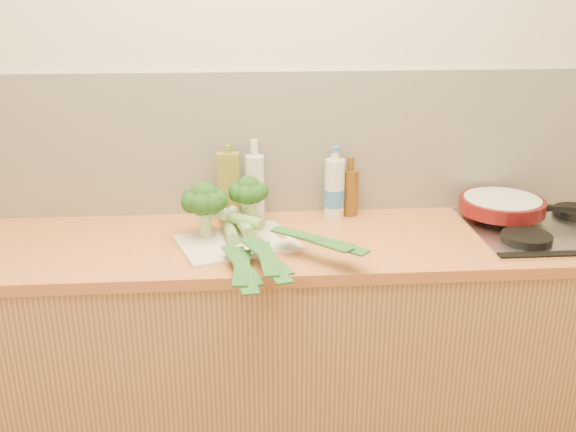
{
  "coord_description": "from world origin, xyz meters",
  "views": [
    {
      "loc": [
        -0.09,
        -0.88,
        1.74
      ],
      "look_at": [
        0.06,
        1.1,
        1.02
      ],
      "focal_mm": 40.0,
      "sensor_mm": 36.0,
      "label": 1
    }
  ],
  "objects": [
    {
      "name": "amber_bottle",
      "position": [
        0.32,
        1.43,
        0.99
      ],
      "size": [
        0.06,
        0.06,
        0.23
      ],
      "color": "#5E3C11",
      "rests_on": "counter"
    },
    {
      "name": "chopping_board",
      "position": [
        -0.11,
        1.16,
        0.91
      ],
      "size": [
        0.45,
        0.39,
        0.01
      ],
      "primitive_type": "cube",
      "rotation": [
        0.0,
        0.0,
        0.33
      ],
      "color": "beige",
      "rests_on": "counter"
    },
    {
      "name": "leek_front",
      "position": [
        -0.13,
        1.14,
        0.93
      ],
      "size": [
        0.15,
        0.72,
        0.04
      ],
      "rotation": [
        0.0,
        0.0,
        0.13
      ],
      "color": "white",
      "rests_on": "chopping_board"
    },
    {
      "name": "leek_back",
      "position": [
        -0.02,
        1.15,
        0.97
      ],
      "size": [
        0.53,
        0.47,
        0.04
      ],
      "rotation": [
        0.0,
        0.0,
        0.85
      ],
      "color": "white",
      "rests_on": "chopping_board"
    },
    {
      "name": "glass_bottle",
      "position": [
        -0.05,
        1.39,
        1.03
      ],
      "size": [
        0.07,
        0.07,
        0.31
      ],
      "color": "silver",
      "rests_on": "counter"
    },
    {
      "name": "room_shell",
      "position": [
        0.0,
        1.49,
        1.17
      ],
      "size": [
        3.5,
        3.5,
        3.5
      ],
      "color": "beige",
      "rests_on": "ground"
    },
    {
      "name": "water_bottle",
      "position": [
        0.25,
        1.4,
        1.01
      ],
      "size": [
        0.08,
        0.08,
        0.26
      ],
      "color": "silver",
      "rests_on": "counter"
    },
    {
      "name": "counter",
      "position": [
        0.0,
        1.2,
        0.45
      ],
      "size": [
        3.2,
        0.62,
        0.9
      ],
      "color": "tan",
      "rests_on": "ground"
    },
    {
      "name": "broccoli_left",
      "position": [
        -0.22,
        1.21,
        1.04
      ],
      "size": [
        0.16,
        0.16,
        0.2
      ],
      "color": "#A7C874",
      "rests_on": "chopping_board"
    },
    {
      "name": "leek_mid",
      "position": [
        -0.07,
        1.11,
        0.95
      ],
      "size": [
        0.2,
        0.64,
        0.04
      ],
      "rotation": [
        0.0,
        0.0,
        0.23
      ],
      "color": "white",
      "rests_on": "chopping_board"
    },
    {
      "name": "oil_tin",
      "position": [
        -0.14,
        1.41,
        1.03
      ],
      "size": [
        0.08,
        0.05,
        0.29
      ],
      "color": "olive",
      "rests_on": "counter"
    },
    {
      "name": "broccoli_right",
      "position": [
        -0.07,
        1.27,
        1.05
      ],
      "size": [
        0.14,
        0.14,
        0.2
      ],
      "color": "#A7C874",
      "rests_on": "chopping_board"
    },
    {
      "name": "gas_hob",
      "position": [
        1.02,
        1.2,
        0.91
      ],
      "size": [
        0.58,
        0.5,
        0.04
      ],
      "color": "silver",
      "rests_on": "counter"
    },
    {
      "name": "skillet",
      "position": [
        0.87,
        1.31,
        0.97
      ],
      "size": [
        0.45,
        0.31,
        0.05
      ],
      "rotation": [
        0.0,
        0.0,
        -0.25
      ],
      "color": "#540E0E",
      "rests_on": "gas_hob"
    }
  ]
}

